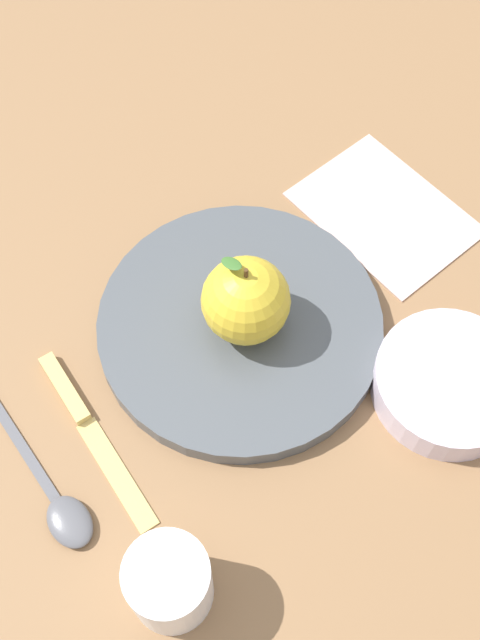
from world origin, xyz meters
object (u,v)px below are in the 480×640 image
object	(u,v)px
side_bowl	(450,382)
cup	(169,582)
knife	(86,422)
dinner_plate	(240,324)
apple	(246,301)
linen_napkin	(384,212)
spoon	(59,504)

from	to	relation	value
side_bowl	cup	xyz separation A→B (m)	(0.11, 0.27, 0.02)
knife	side_bowl	bearing A→B (deg)	-142.63
knife	dinner_plate	bearing A→B (deg)	-113.59
apple	cup	size ratio (longest dim) A/B	1.25
dinner_plate	linen_napkin	xyz separation A→B (m)	(-0.05, -0.19, -0.01)
side_bowl	spoon	size ratio (longest dim) A/B	0.82
apple	cup	world-z (taller)	apple
apple	linen_napkin	xyz separation A→B (m)	(-0.05, -0.19, -0.06)
side_bowl	apple	bearing A→B (deg)	13.42
spoon	dinner_plate	bearing A→B (deg)	-100.23
apple	spoon	size ratio (longest dim) A/B	0.56
knife	cup	bearing A→B (deg)	151.86
apple	cup	distance (m)	0.24
dinner_plate	apple	distance (m)	0.05
knife	apple	bearing A→B (deg)	-115.37
side_bowl	spoon	xyz separation A→B (m)	(0.23, 0.26, -0.01)
dinner_plate	knife	distance (m)	0.16
side_bowl	linen_napkin	distance (m)	0.20
cup	knife	bearing A→B (deg)	-28.14
knife	linen_napkin	size ratio (longest dim) A/B	1.03
dinner_plate	linen_napkin	size ratio (longest dim) A/B	1.54
apple	dinner_plate	bearing A→B (deg)	2.17
dinner_plate	side_bowl	world-z (taller)	side_bowl
dinner_plate	side_bowl	distance (m)	0.19
dinner_plate	knife	bearing A→B (deg)	66.41
apple	cup	bearing A→B (deg)	107.75
side_bowl	knife	bearing A→B (deg)	37.37
linen_napkin	spoon	bearing A→B (deg)	77.28
cup	spoon	xyz separation A→B (m)	(0.12, -0.01, -0.04)
side_bowl	spoon	world-z (taller)	side_bowl
side_bowl	knife	distance (m)	0.32
side_bowl	dinner_plate	bearing A→B (deg)	13.09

